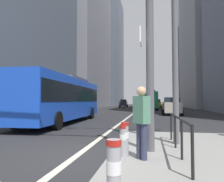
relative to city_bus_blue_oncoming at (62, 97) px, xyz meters
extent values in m
plane|color=#28282B|center=(4.13, 11.44, -1.84)|extent=(160.00, 160.00, 0.00)
cube|color=beige|center=(4.13, 21.44, -1.83)|extent=(0.20, 80.00, 0.01)
cube|color=gray|center=(-11.87, 38.42, 22.12)|extent=(12.35, 25.85, 47.92)
cube|color=slate|center=(-11.87, 68.64, 19.33)|extent=(13.18, 25.42, 42.33)
cube|color=#9E9EA3|center=(21.13, 39.17, 14.89)|extent=(13.07, 22.88, 33.46)
cube|color=gray|center=(21.13, 63.70, 18.80)|extent=(12.88, 16.60, 41.27)
cube|color=blue|center=(0.00, -0.03, -0.11)|extent=(2.77, 11.74, 2.75)
cube|color=black|center=(0.00, -0.03, 0.23)|extent=(2.81, 11.50, 1.10)
cube|color=#4C4C51|center=(-0.04, 1.72, 1.41)|extent=(1.85, 4.24, 0.30)
cylinder|color=black|center=(1.29, -3.74, -1.34)|extent=(0.32, 1.01, 1.00)
cylinder|color=black|center=(-1.11, -3.80, -1.34)|extent=(0.32, 1.01, 1.00)
cylinder|color=black|center=(1.11, 3.73, -1.34)|extent=(0.32, 1.01, 1.00)
cylinder|color=black|center=(-1.29, 3.68, -1.34)|extent=(0.32, 1.01, 1.00)
cylinder|color=black|center=(-2.82, -1.37, -1.52)|extent=(0.22, 0.64, 0.64)
cube|color=#198456|center=(6.19, 26.44, -0.11)|extent=(2.55, 11.00, 2.75)
cube|color=black|center=(6.19, 26.44, 0.23)|extent=(2.59, 10.78, 1.10)
cube|color=#4C4C51|center=(6.20, 24.80, 1.41)|extent=(1.77, 3.96, 0.30)
cylinder|color=black|center=(4.97, 29.96, -1.34)|extent=(0.30, 1.00, 1.00)
cylinder|color=black|center=(7.37, 29.97, -1.34)|extent=(0.30, 1.00, 1.00)
cylinder|color=black|center=(5.00, 22.92, -1.34)|extent=(0.30, 1.00, 1.00)
cylinder|color=black|center=(7.40, 22.93, -1.34)|extent=(0.30, 1.00, 1.00)
cube|color=#232838|center=(-0.35, 39.52, -0.97)|extent=(1.95, 4.14, 1.10)
cube|color=black|center=(-0.36, 39.67, -0.16)|extent=(1.59, 2.26, 0.52)
cylinder|color=black|center=(0.62, 38.17, -1.52)|extent=(0.25, 0.65, 0.64)
cylinder|color=black|center=(-1.20, 38.10, -1.52)|extent=(0.25, 0.65, 0.64)
cylinder|color=black|center=(0.50, 40.94, -1.52)|extent=(0.25, 0.65, 0.64)
cylinder|color=black|center=(-1.32, 40.86, -1.52)|extent=(0.25, 0.65, 0.64)
cube|color=#B2A899|center=(8.53, 10.20, -0.97)|extent=(1.80, 4.03, 1.10)
cube|color=black|center=(8.53, 10.05, -0.16)|extent=(1.50, 2.18, 0.52)
cylinder|color=black|center=(7.63, 11.57, -1.52)|extent=(0.22, 0.64, 0.64)
cylinder|color=black|center=(9.45, 11.57, -1.52)|extent=(0.22, 0.64, 0.64)
cylinder|color=black|center=(7.62, 8.84, -1.52)|extent=(0.22, 0.64, 0.64)
cylinder|color=black|center=(9.44, 8.83, -1.52)|extent=(0.22, 0.64, 0.64)
cube|color=gold|center=(7.66, 36.86, -0.97)|extent=(1.90, 4.26, 1.10)
cube|color=black|center=(7.66, 36.71, -0.16)|extent=(1.56, 2.31, 0.52)
cylinder|color=black|center=(6.71, 38.26, -1.52)|extent=(0.24, 0.65, 0.64)
cylinder|color=black|center=(8.52, 38.31, -1.52)|extent=(0.24, 0.65, 0.64)
cylinder|color=black|center=(6.79, 35.40, -1.52)|extent=(0.24, 0.65, 0.64)
cylinder|color=black|center=(8.61, 35.45, -1.52)|extent=(0.24, 0.65, 0.64)
cylinder|color=#515156|center=(6.19, -8.52, 1.31)|extent=(0.22, 0.22, 6.00)
cube|color=white|center=(5.94, -8.70, 1.51)|extent=(0.04, 0.60, 0.44)
cylinder|color=#56565B|center=(7.02, -7.30, 2.31)|extent=(0.20, 0.20, 8.00)
cylinder|color=#99999E|center=(5.73, -12.05, -1.23)|extent=(0.18, 0.18, 0.92)
cylinder|color=white|center=(5.73, -12.05, -1.12)|extent=(0.19, 0.19, 0.17)
cylinder|color=#B21E19|center=(5.73, -12.05, -0.81)|extent=(0.20, 0.20, 0.08)
cylinder|color=#99999E|center=(5.55, -9.25, -1.26)|extent=(0.18, 0.18, 0.86)
cylinder|color=white|center=(5.55, -9.25, -1.15)|extent=(0.19, 0.19, 0.16)
cylinder|color=#B21E19|center=(5.55, -9.25, -0.86)|extent=(0.20, 0.20, 0.08)
cylinder|color=#99999E|center=(5.51, -9.27, -1.29)|extent=(0.18, 0.18, 0.79)
cylinder|color=white|center=(5.51, -9.27, -1.20)|extent=(0.19, 0.19, 0.14)
cylinder|color=#B21E19|center=(5.51, -9.27, -0.94)|extent=(0.20, 0.20, 0.08)
cylinder|color=black|center=(6.93, -10.65, -1.21)|extent=(0.06, 0.06, 0.95)
cylinder|color=black|center=(6.93, -9.29, -1.21)|extent=(0.06, 0.06, 0.95)
cylinder|color=black|center=(6.93, -7.94, -1.21)|extent=(0.06, 0.06, 0.95)
cylinder|color=black|center=(6.93, -6.58, -1.21)|extent=(0.06, 0.06, 0.95)
cylinder|color=black|center=(6.93, -8.62, -0.74)|extent=(0.06, 4.07, 0.06)
cylinder|color=#2D334C|center=(5.92, -9.37, -1.26)|extent=(0.15, 0.15, 0.86)
cylinder|color=#2D334C|center=(6.03, -9.49, -1.26)|extent=(0.15, 0.15, 0.86)
cube|color=#4C7F66|center=(5.98, -9.43, -0.50)|extent=(0.44, 0.44, 0.66)
sphere|color=tan|center=(5.98, -9.43, -0.05)|extent=(0.24, 0.24, 0.24)
camera|label=1|loc=(6.19, -14.81, -0.28)|focal=35.16mm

